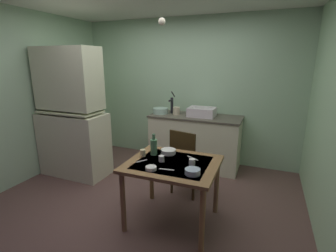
% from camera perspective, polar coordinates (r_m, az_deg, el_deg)
% --- Properties ---
extents(ground_plane, '(4.97, 4.97, 0.00)m').
position_cam_1_polar(ground_plane, '(3.44, -5.61, -17.02)').
color(ground_plane, brown).
extents(wall_back, '(4.07, 0.10, 2.55)m').
position_cam_1_polar(wall_back, '(4.61, 4.39, 8.07)').
color(wall_back, '#ABD1AC').
rests_on(wall_back, ground).
extents(wall_left, '(0.10, 3.57, 2.55)m').
position_cam_1_polar(wall_left, '(4.32, -30.92, 5.56)').
color(wall_left, '#ABD2AC').
rests_on(wall_left, ground).
extents(hutch_cabinet, '(1.07, 0.53, 2.01)m').
position_cam_1_polar(hutch_cabinet, '(4.18, -21.17, 1.78)').
color(hutch_cabinet, beige).
rests_on(hutch_cabinet, ground).
extents(counter_cabinet, '(1.54, 0.64, 0.90)m').
position_cam_1_polar(counter_cabinet, '(4.36, 6.18, -3.43)').
color(counter_cabinet, beige).
rests_on(counter_cabinet, ground).
extents(sink_basin, '(0.44, 0.34, 0.15)m').
position_cam_1_polar(sink_basin, '(4.20, 7.78, 3.25)').
color(sink_basin, white).
rests_on(sink_basin, counter_cabinet).
extents(hand_pump, '(0.05, 0.27, 0.39)m').
position_cam_1_polar(hand_pump, '(4.39, 0.89, 5.11)').
color(hand_pump, '#232328').
rests_on(hand_pump, counter_cabinet).
extents(mixing_bowl_counter, '(0.26, 0.26, 0.10)m').
position_cam_1_polar(mixing_bowl_counter, '(4.39, -1.73, 3.51)').
color(mixing_bowl_counter, '#ADD1C1').
rests_on(mixing_bowl_counter, counter_cabinet).
extents(stoneware_crock, '(0.12, 0.12, 0.13)m').
position_cam_1_polar(stoneware_crock, '(4.33, 1.94, 3.53)').
color(stoneware_crock, beige).
rests_on(stoneware_crock, counter_cabinet).
extents(dining_table, '(0.99, 0.84, 0.73)m').
position_cam_1_polar(dining_table, '(2.78, 1.08, -10.23)').
color(dining_table, olive).
rests_on(dining_table, ground).
extents(chair_far_side, '(0.48, 0.48, 0.93)m').
position_cam_1_polar(chair_far_side, '(3.42, 4.21, -8.08)').
color(chair_far_side, '#392915').
rests_on(chair_far_side, ground).
extents(serving_bowl_wide, '(0.11, 0.11, 0.04)m').
position_cam_1_polar(serving_bowl_wide, '(2.57, -3.91, -9.64)').
color(serving_bowl_wide, white).
rests_on(serving_bowl_wide, dining_table).
extents(soup_bowl_small, '(0.18, 0.18, 0.05)m').
position_cam_1_polar(soup_bowl_small, '(2.98, 0.09, -5.87)').
color(soup_bowl_small, white).
rests_on(soup_bowl_small, dining_table).
extents(sauce_dish, '(0.15, 0.15, 0.05)m').
position_cam_1_polar(sauce_dish, '(2.48, 5.67, -10.38)').
color(sauce_dish, '#9EB2C6').
rests_on(sauce_dish, dining_table).
extents(teacup_cream, '(0.07, 0.07, 0.08)m').
position_cam_1_polar(teacup_cream, '(2.66, 5.54, -8.32)').
color(teacup_cream, white).
rests_on(teacup_cream, dining_table).
extents(teacup_mint, '(0.06, 0.06, 0.07)m').
position_cam_1_polar(teacup_mint, '(2.75, -1.51, -7.50)').
color(teacup_mint, white).
rests_on(teacup_mint, dining_table).
extents(mug_tall, '(0.06, 0.06, 0.08)m').
position_cam_1_polar(mug_tall, '(2.91, -5.81, -6.17)').
color(mug_tall, beige).
rests_on(mug_tall, dining_table).
extents(glass_bottle, '(0.08, 0.08, 0.26)m').
position_cam_1_polar(glass_bottle, '(2.93, -3.28, -4.72)').
color(glass_bottle, '#4C7F56').
rests_on(glass_bottle, dining_table).
extents(table_knife, '(0.16, 0.10, 0.00)m').
position_cam_1_polar(table_knife, '(2.86, 5.64, -7.33)').
color(table_knife, silver).
rests_on(table_knife, dining_table).
extents(teaspoon_near_bowl, '(0.09, 0.12, 0.00)m').
position_cam_1_polar(teaspoon_near_bowl, '(2.79, -6.06, -8.00)').
color(teaspoon_near_bowl, beige).
rests_on(teaspoon_near_bowl, dining_table).
extents(teaspoon_by_cup, '(0.16, 0.04, 0.00)m').
position_cam_1_polar(teaspoon_by_cup, '(2.57, -0.34, -9.96)').
color(teaspoon_by_cup, beige).
rests_on(teaspoon_by_cup, dining_table).
extents(pendant_bulb, '(0.08, 0.08, 0.08)m').
position_cam_1_polar(pendant_bulb, '(2.95, -1.41, 22.87)').
color(pendant_bulb, '#F9EFCC').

